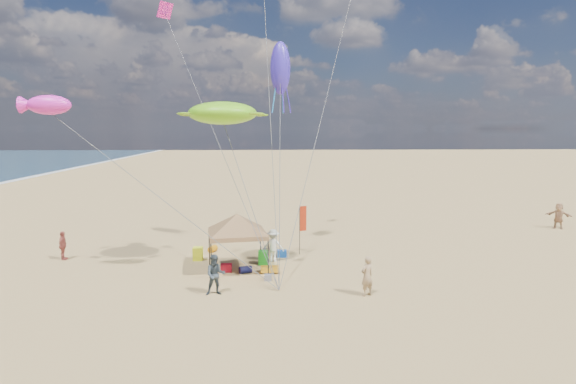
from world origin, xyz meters
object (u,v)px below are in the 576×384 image
(chair_green, at_px, (263,257))
(person_far_a, at_px, (63,246))
(feather_flag, at_px, (302,221))
(cooler_blue, at_px, (282,254))
(beach_cart, at_px, (270,269))
(person_far_c, at_px, (559,216))
(person_near_b, at_px, (215,275))
(cooler_red, at_px, (226,268))
(person_near_a, at_px, (367,276))
(person_near_c, at_px, (273,245))
(canopy_tent, at_px, (237,216))
(chair_yellow, at_px, (198,254))

(chair_green, distance_m, person_far_a, 10.81)
(feather_flag, distance_m, cooler_blue, 2.11)
(beach_cart, distance_m, person_far_c, 22.55)
(chair_green, bearing_deg, cooler_blue, 53.68)
(chair_green, distance_m, person_near_b, 4.99)
(person_near_b, distance_m, person_far_a, 10.52)
(cooler_red, relative_size, cooler_blue, 1.00)
(person_far_c, bearing_deg, feather_flag, -121.43)
(person_near_a, xyz_separation_m, person_far_c, (16.34, 13.00, 0.06))
(feather_flag, height_order, chair_green, feather_flag)
(cooler_blue, distance_m, person_far_a, 11.73)
(person_near_c, bearing_deg, canopy_tent, 51.48)
(person_far_c, bearing_deg, cooler_blue, -121.01)
(feather_flag, relative_size, person_near_a, 1.63)
(feather_flag, relative_size, cooler_blue, 5.14)
(person_near_a, height_order, person_near_c, person_near_c)
(person_far_a, relative_size, person_far_c, 0.85)
(cooler_red, relative_size, person_near_a, 0.32)
(cooler_red, height_order, person_far_a, person_far_a)
(person_near_a, relative_size, person_near_b, 0.99)
(person_near_a, bearing_deg, person_near_c, -85.37)
(beach_cart, bearing_deg, cooler_red, 171.11)
(canopy_tent, xyz_separation_m, person_far_a, (-9.46, 2.49, -1.98))
(person_near_c, height_order, person_far_c, person_far_c)
(person_far_a, bearing_deg, feather_flag, -90.76)
(canopy_tent, xyz_separation_m, person_near_a, (5.63, -3.82, -1.90))
(cooler_blue, relative_size, person_far_c, 0.30)
(person_near_a, relative_size, person_far_a, 1.10)
(person_far_a, bearing_deg, canopy_tent, -107.98)
(cooler_red, bearing_deg, chair_yellow, 127.57)
(feather_flag, height_order, cooler_blue, feather_flag)
(chair_green, height_order, person_near_b, person_near_b)
(chair_yellow, height_order, person_near_c, person_near_c)
(beach_cart, height_order, person_near_b, person_near_b)
(person_near_c, relative_size, person_far_a, 1.12)
(canopy_tent, relative_size, person_near_a, 3.11)
(cooler_red, distance_m, cooler_blue, 3.83)
(beach_cart, xyz_separation_m, person_far_a, (-11.05, 2.93, 0.58))
(chair_yellow, bearing_deg, cooler_blue, 5.37)
(person_near_a, bearing_deg, person_far_a, -53.33)
(cooler_red, height_order, person_near_c, person_near_c)
(feather_flag, bearing_deg, chair_green, -138.70)
(beach_cart, bearing_deg, person_far_a, 165.15)
(canopy_tent, relative_size, person_far_a, 3.42)
(person_near_c, bearing_deg, cooler_red, 45.72)
(cooler_red, xyz_separation_m, cooler_blue, (2.81, 2.61, 0.00))
(canopy_tent, height_order, beach_cart, canopy_tent)
(canopy_tent, xyz_separation_m, person_near_c, (1.79, 1.61, -1.89))
(chair_yellow, xyz_separation_m, beach_cart, (3.83, -2.52, -0.15))
(person_near_a, xyz_separation_m, person_near_c, (-3.84, 5.43, 0.01))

